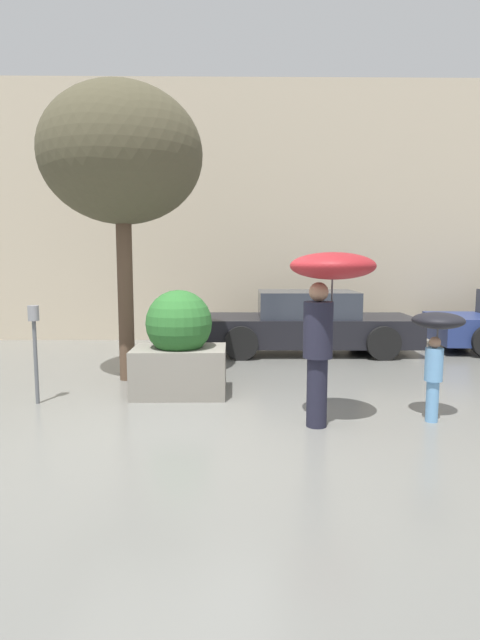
{
  "coord_description": "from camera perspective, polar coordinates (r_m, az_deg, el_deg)",
  "views": [
    {
      "loc": [
        0.72,
        -5.44,
        1.9
      ],
      "look_at": [
        0.82,
        1.6,
        1.05
      ],
      "focal_mm": 28.0,
      "sensor_mm": 36.0,
      "label": 1
    }
  ],
  "objects": [
    {
      "name": "planter_box",
      "position": [
        7.08,
        -6.96,
        -3.01
      ],
      "size": [
        1.3,
        0.93,
        1.49
      ],
      "color": "gray",
      "rests_on": "ground"
    },
    {
      "name": "parking_meter",
      "position": [
        7.07,
        -22.44,
        -1.46
      ],
      "size": [
        0.14,
        0.14,
        1.31
      ],
      "color": "#595B60",
      "rests_on": "ground"
    },
    {
      "name": "person_child",
      "position": [
        6.28,
        21.57,
        -1.8
      ],
      "size": [
        0.6,
        0.6,
        1.29
      ],
      "rotation": [
        0.0,
        0.0,
        0.92
      ],
      "color": "#669ED1",
      "rests_on": "ground"
    },
    {
      "name": "parked_car_near",
      "position": [
        10.39,
        7.63,
        -0.45
      ],
      "size": [
        4.4,
        1.92,
        1.26
      ],
      "rotation": [
        0.0,
        0.0,
        1.56
      ],
      "color": "black",
      "rests_on": "ground"
    },
    {
      "name": "ground_plane",
      "position": [
        5.81,
        -8.03,
        -12.28
      ],
      "size": [
        40.0,
        40.0,
        0.0
      ],
      "primitive_type": "plane",
      "color": "slate"
    },
    {
      "name": "street_tree",
      "position": [
        8.17,
        -13.37,
        17.74
      ],
      "size": [
        2.46,
        2.46,
        4.54
      ],
      "color": "brown",
      "rests_on": "ground"
    },
    {
      "name": "person_adult",
      "position": [
        5.65,
        10.01,
        3.14
      ],
      "size": [
        0.95,
        0.95,
        1.99
      ],
      "rotation": [
        0.0,
        0.0,
        0.06
      ],
      "color": "#1E1E2D",
      "rests_on": "ground"
    },
    {
      "name": "building_facade",
      "position": [
        12.02,
        -4.3,
        12.12
      ],
      "size": [
        18.0,
        0.3,
        6.0
      ],
      "color": "#B7A88E",
      "rests_on": "ground"
    }
  ]
}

